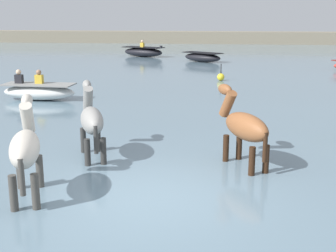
{
  "coord_description": "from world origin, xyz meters",
  "views": [
    {
      "loc": [
        1.2,
        -6.87,
        3.27
      ],
      "look_at": [
        0.04,
        2.83,
        0.84
      ],
      "focal_mm": 48.65,
      "sensor_mm": 36.0,
      "label": 1
    }
  ],
  "objects": [
    {
      "name": "boat_mid_outer",
      "position": [
        -5.1,
        8.06,
        0.63
      ],
      "size": [
        2.58,
        1.03,
        1.04
      ],
      "color": "silver",
      "rests_on": "water_surface"
    },
    {
      "name": "channel_buoy",
      "position": [
        1.14,
        13.46,
        0.51
      ],
      "size": [
        0.33,
        0.33,
        0.75
      ],
      "color": "yellow",
      "rests_on": "water_surface"
    },
    {
      "name": "water_surface",
      "position": [
        0.0,
        10.0,
        0.17
      ],
      "size": [
        90.0,
        90.0,
        0.34
      ],
      "primitive_type": "cube",
      "color": "slate",
      "rests_on": "ground"
    },
    {
      "name": "boat_near_port",
      "position": [
        -0.05,
        21.47,
        0.63
      ],
      "size": [
        2.71,
        2.26,
        0.58
      ],
      "color": "black",
      "rests_on": "water_surface"
    },
    {
      "name": "far_shoreline",
      "position": [
        0.0,
        39.49,
        0.75
      ],
      "size": [
        80.0,
        2.4,
        1.5
      ],
      "primitive_type": "cube",
      "color": "gray",
      "rests_on": "ground"
    },
    {
      "name": "horse_lead_grey",
      "position": [
        -1.44,
        1.97,
        1.1
      ],
      "size": [
        0.93,
        1.69,
        1.86
      ],
      "color": "gray",
      "rests_on": "ground"
    },
    {
      "name": "boat_mid_channel",
      "position": [
        -4.27,
        24.44,
        0.68
      ],
      "size": [
        3.2,
        2.24,
        1.14
      ],
      "color": "black",
      "rests_on": "water_surface"
    },
    {
      "name": "horse_flank_pinto",
      "position": [
        -1.9,
        -0.21,
        1.13
      ],
      "size": [
        0.86,
        1.76,
        1.92
      ],
      "color": "beige",
      "rests_on": "ground"
    },
    {
      "name": "horse_trailing_chestnut",
      "position": [
        1.65,
        1.78,
        1.1
      ],
      "size": [
        1.15,
        1.61,
        1.86
      ],
      "color": "brown",
      "rests_on": "ground"
    },
    {
      "name": "ground_plane",
      "position": [
        0.0,
        0.0,
        0.0
      ],
      "size": [
        120.0,
        120.0,
        0.0
      ],
      "primitive_type": "plane",
      "color": "#756B56"
    }
  ]
}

